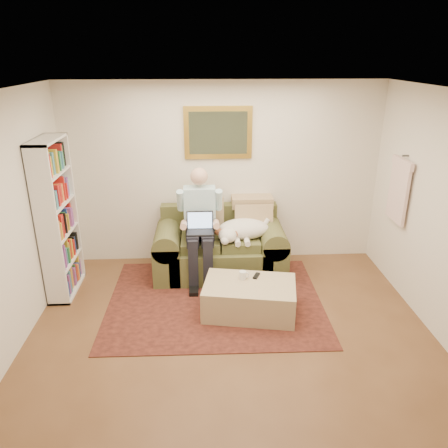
{
  "coord_description": "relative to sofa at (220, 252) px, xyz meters",
  "views": [
    {
      "loc": [
        -0.29,
        -3.56,
        2.93
      ],
      "look_at": [
        -0.03,
        1.46,
        0.95
      ],
      "focal_mm": 35.0,
      "sensor_mm": 36.0,
      "label": 1
    }
  ],
  "objects": [
    {
      "name": "ottoman",
      "position": [
        0.31,
        -1.07,
        -0.12
      ],
      "size": [
        1.17,
        0.86,
        0.39
      ],
      "primitive_type": "cube",
      "rotation": [
        0.0,
        0.0,
        -0.18
      ],
      "color": "tan",
      "rests_on": "room_shell"
    },
    {
      "name": "hanging_shirt",
      "position": [
        2.25,
        -0.41,
        1.04
      ],
      "size": [
        0.06,
        0.52,
        0.9
      ],
      "primitive_type": null,
      "color": "#FEDBD2",
      "rests_on": "room_shell"
    },
    {
      "name": "rug",
      "position": [
        -0.1,
        -0.79,
        -0.31
      ],
      "size": [
        2.68,
        2.16,
        0.01
      ],
      "primitive_type": "cube",
      "rotation": [
        0.0,
        0.0,
        -0.01
      ],
      "color": "black",
      "rests_on": "room_shell"
    },
    {
      "name": "coffee_mug",
      "position": [
        0.23,
        -0.95,
        0.13
      ],
      "size": [
        0.08,
        0.08,
        0.1
      ],
      "primitive_type": "cylinder",
      "color": "white",
      "rests_on": "ottoman"
    },
    {
      "name": "tv_remote",
      "position": [
        0.41,
        -0.9,
        0.09
      ],
      "size": [
        0.11,
        0.16,
        0.02
      ],
      "primitive_type": "cube",
      "rotation": [
        0.0,
        0.0,
        -0.42
      ],
      "color": "black",
      "rests_on": "ottoman"
    },
    {
      "name": "seated_man",
      "position": [
        -0.27,
        -0.17,
        0.45
      ],
      "size": [
        0.6,
        0.85,
        1.52
      ],
      "primitive_type": null,
      "color": "#8CCDD8",
      "rests_on": "sofa"
    },
    {
      "name": "bookshelf",
      "position": [
        -2.04,
        -0.41,
        0.69
      ],
      "size": [
        0.28,
        0.8,
        2.0
      ],
      "primitive_type": null,
      "color": "white",
      "rests_on": "room_shell"
    },
    {
      "name": "laptop",
      "position": [
        -0.27,
        -0.24,
        0.49
      ],
      "size": [
        0.35,
        0.28,
        0.25
      ],
      "color": "black",
      "rests_on": "seated_man"
    },
    {
      "name": "sofa",
      "position": [
        0.0,
        0.0,
        0.0
      ],
      "size": [
        1.81,
        0.92,
        1.08
      ],
      "color": "brown",
      "rests_on": "room_shell"
    },
    {
      "name": "sleeping_dog",
      "position": [
        0.32,
        -0.09,
        0.38
      ],
      "size": [
        0.74,
        0.47,
        0.28
      ],
      "primitive_type": null,
      "color": "white",
      "rests_on": "sofa"
    },
    {
      "name": "wall_mirror",
      "position": [
        -0.0,
        0.46,
        1.59
      ],
      "size": [
        0.94,
        0.04,
        0.72
      ],
      "color": "gold",
      "rests_on": "room_shell"
    },
    {
      "name": "room_shell",
      "position": [
        0.06,
        -1.66,
        0.99
      ],
      "size": [
        4.51,
        5.0,
        2.61
      ],
      "color": "brown",
      "rests_on": "ground"
    }
  ]
}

